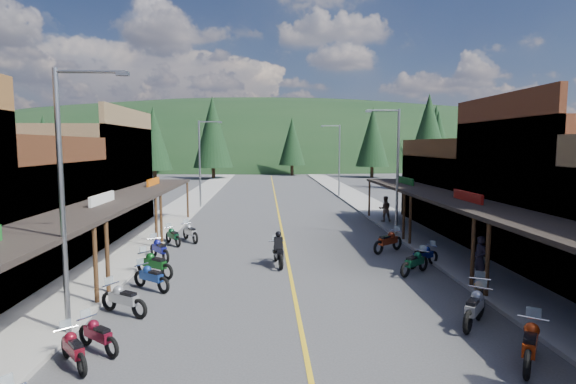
{
  "coord_description": "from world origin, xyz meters",
  "views": [
    {
      "loc": [
        -1.1,
        -19.43,
        5.81
      ],
      "look_at": [
        0.25,
        7.24,
        3.0
      ],
      "focal_mm": 28.0,
      "sensor_mm": 36.0,
      "label": 1
    }
  ],
  "objects": [
    {
      "name": "ground",
      "position": [
        0.0,
        0.0,
        0.0
      ],
      "size": [
        220.0,
        220.0,
        0.0
      ],
      "primitive_type": "plane",
      "color": "#38383A",
      "rests_on": "ground"
    },
    {
      "name": "centerline",
      "position": [
        0.0,
        20.0,
        0.01
      ],
      "size": [
        0.15,
        90.0,
        0.01
      ],
      "primitive_type": "cube",
      "color": "gold",
      "rests_on": "ground"
    },
    {
      "name": "sidewalk_west",
      "position": [
        -8.7,
        20.0,
        0.07
      ],
      "size": [
        3.4,
        94.0,
        0.15
      ],
      "primitive_type": "cube",
      "color": "gray",
      "rests_on": "ground"
    },
    {
      "name": "sidewalk_east",
      "position": [
        8.7,
        20.0,
        0.07
      ],
      "size": [
        3.4,
        94.0,
        0.15
      ],
      "primitive_type": "cube",
      "color": "gray",
      "rests_on": "ground"
    },
    {
      "name": "shop_west_3",
      "position": [
        -13.78,
        11.3,
        3.52
      ],
      "size": [
        10.9,
        10.2,
        8.2
      ],
      "color": "brown",
      "rests_on": "ground"
    },
    {
      "name": "shop_east_2",
      "position": [
        13.78,
        1.7,
        3.52
      ],
      "size": [
        10.9,
        9.0,
        8.2
      ],
      "color": "#562B19",
      "rests_on": "ground"
    },
    {
      "name": "shop_east_3",
      "position": [
        13.75,
        11.3,
        2.53
      ],
      "size": [
        10.9,
        10.2,
        6.2
      ],
      "color": "#4C2D16",
      "rests_on": "ground"
    },
    {
      "name": "streetlight_0",
      "position": [
        -6.95,
        -6.0,
        4.46
      ],
      "size": [
        2.16,
        0.18,
        8.0
      ],
      "color": "gray",
      "rests_on": "ground"
    },
    {
      "name": "streetlight_1",
      "position": [
        -6.95,
        22.0,
        4.46
      ],
      "size": [
        2.16,
        0.18,
        8.0
      ],
      "color": "gray",
      "rests_on": "ground"
    },
    {
      "name": "streetlight_2",
      "position": [
        6.95,
        8.0,
        4.46
      ],
      "size": [
        2.16,
        0.18,
        8.0
      ],
      "color": "gray",
      "rests_on": "ground"
    },
    {
      "name": "streetlight_3",
      "position": [
        6.95,
        30.0,
        4.46
      ],
      "size": [
        2.16,
        0.18,
        8.0
      ],
      "color": "gray",
      "rests_on": "ground"
    },
    {
      "name": "ridge_hill",
      "position": [
        0.0,
        135.0,
        0.0
      ],
      "size": [
        310.0,
        140.0,
        60.0
      ],
      "primitive_type": "ellipsoid",
      "color": "black",
      "rests_on": "ground"
    },
    {
      "name": "pine_0",
      "position": [
        -40.0,
        62.0,
        6.48
      ],
      "size": [
        5.04,
        5.04,
        11.0
      ],
      "color": "black",
      "rests_on": "ground"
    },
    {
      "name": "pine_1",
      "position": [
        -24.0,
        70.0,
        7.24
      ],
      "size": [
        5.88,
        5.88,
        12.5
      ],
      "color": "black",
      "rests_on": "ground"
    },
    {
      "name": "pine_2",
      "position": [
        -10.0,
        58.0,
        7.99
      ],
      "size": [
        6.72,
        6.72,
        14.0
      ],
      "color": "black",
      "rests_on": "ground"
    },
    {
      "name": "pine_3",
      "position": [
        4.0,
        66.0,
        6.48
      ],
      "size": [
        5.04,
        5.04,
        11.0
      ],
      "color": "black",
      "rests_on": "ground"
    },
    {
      "name": "pine_4",
      "position": [
        18.0,
        60.0,
        7.24
      ],
      "size": [
        5.88,
        5.88,
        12.5
      ],
      "color": "black",
      "rests_on": "ground"
    },
    {
      "name": "pine_5",
      "position": [
        34.0,
        72.0,
        7.99
      ],
      "size": [
        6.72,
        6.72,
        14.0
      ],
      "color": "black",
      "rests_on": "ground"
    },
    {
      "name": "pine_6",
      "position": [
        46.0,
        64.0,
        6.48
      ],
      "size": [
        5.04,
        5.04,
        11.0
      ],
      "color": "black",
      "rests_on": "ground"
    },
    {
      "name": "pine_7",
      "position": [
        -32.0,
        76.0,
        7.24
      ],
      "size": [
        5.88,
        5.88,
        12.5
      ],
      "color": "black",
      "rests_on": "ground"
    },
    {
      "name": "pine_8",
      "position": [
        -22.0,
        40.0,
        5.98
      ],
      "size": [
        4.48,
        4.48,
        10.0
      ],
      "color": "black",
      "rests_on": "ground"
    },
    {
      "name": "pine_9",
      "position": [
        24.0,
        45.0,
        6.38
      ],
      "size": [
        4.93,
        4.93,
        10.8
      ],
      "color": "black",
      "rests_on": "ground"
    },
    {
      "name": "pine_10",
      "position": [
        -18.0,
        50.0,
        6.78
      ],
      "size": [
        5.38,
        5.38,
        11.6
      ],
      "color": "black",
      "rests_on": "ground"
    },
    {
      "name": "pine_11",
      "position": [
        20.0,
        38.0,
        7.19
      ],
      "size": [
        5.82,
        5.82,
        12.4
      ],
      "color": "black",
      "rests_on": "ground"
    },
    {
      "name": "bike_west_4",
      "position": [
        -6.14,
        -7.93,
        0.54
      ],
      "size": [
        1.66,
        1.85,
        1.07
      ],
      "primitive_type": null,
      "rotation": [
        0.0,
        0.0,
        0.68
      ],
      "color": "maroon",
      "rests_on": "ground"
    },
    {
      "name": "bike_west_5",
      "position": [
        -5.83,
        -7.06,
        0.53
      ],
      "size": [
        1.83,
        1.66,
        1.06
      ],
      "primitive_type": null,
      "rotation": [
        0.0,
        0.0,
        0.88
      ],
      "color": "maroon",
      "rests_on": "ground"
    },
    {
      "name": "bike_west_6",
      "position": [
        -5.97,
        -4.29,
        0.6
      ],
      "size": [
        2.15,
        1.71,
        1.2
      ],
      "primitive_type": null,
      "rotation": [
        0.0,
        0.0,
        1.01
      ],
      "color": "gray",
      "rests_on": "ground"
    },
    {
      "name": "bike_west_7",
      "position": [
        -5.69,
        -1.67,
        0.58
      ],
      "size": [
        2.04,
        1.79,
        1.17
      ],
      "primitive_type": null,
      "rotation": [
        0.0,
        0.0,
        0.91
      ],
      "color": "navy",
      "rests_on": "ground"
    },
    {
      "name": "bike_west_8",
      "position": [
        -6.0,
        0.14,
        0.63
      ],
      "size": [
        2.22,
        1.9,
        1.26
      ],
      "primitive_type": null,
      "rotation": [
        0.0,
        0.0,
        0.94
      ],
      "color": "#0D4516",
      "rests_on": "ground"
    },
    {
      "name": "bike_west_9",
      "position": [
        -6.47,
        3.07,
        0.62
      ],
      "size": [
        1.85,
        2.19,
        1.24
      ],
      "primitive_type": null,
      "rotation": [
        0.0,
        0.0,
        0.62
      ],
      "color": "navy",
      "rests_on": "ground"
    },
    {
      "name": "bike_west_10",
      "position": [
        -6.5,
        6.59,
        0.58
      ],
      "size": [
        1.67,
        2.06,
        1.15
      ],
      "primitive_type": null,
      "rotation": [
        0.0,
        0.0,
        0.58
      ],
      "color": "#0C3F22",
      "rests_on": "ground"
    },
    {
      "name": "bike_west_11",
      "position": [
        -5.64,
        7.42,
        0.62
      ],
      "size": [
        1.73,
        2.24,
        1.24
      ],
      "primitive_type": null,
      "rotation": [
        0.0,
        0.0,
        0.53
      ],
      "color": "#A1A1A6",
      "rests_on": "ground"
    },
    {
      "name": "bike_east_4",
      "position": [
        5.83,
        -8.48,
        0.66
      ],
      "size": [
        1.95,
        2.33,
        1.32
      ],
      "primitive_type": null,
      "rotation": [
        0.0,
        0.0,
        -0.61
      ],
      "color": "red",
      "rests_on": "ground"
    },
    {
      "name": "bike_east_5",
      "position": [
        5.61,
        -5.8,
        0.66
      ],
      "size": [
        2.04,
        2.28,
        1.32
      ],
      "primitive_type": null,
      "rotation": [
        0.0,
        0.0,
        -0.67
      ],
      "color": "#A09FA5",
      "rests_on": "ground"
    },
    {
      "name": "bike_east_6",
      "position": [
        6.3,
        -4.67,
        0.62
      ],
      "size": [
        1.63,
        2.28,
        1.25
      ],
      "primitive_type": null,
      "rotation": [
        0.0,
        0.0,
        -0.46
      ],
      "color": "#B1650C",
      "rests_on": "ground"
    },
    {
      "name": "bike_east_7",
      "position": [
        5.59,
        -0.02,
        0.6
      ],
      "size": [
        2.05,
        1.88,
        1.2
      ],
      "primitive_type": null,
      "rotation": [
        0.0,
        0.0,
        -0.87
      ],
      "color": "#0E492A",
      "rests_on": "ground"
    },
    {
      "name": "bike_east_8",
      "position": [
        6.43,
        1.22,
        0.58
      ],
      "size": [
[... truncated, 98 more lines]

